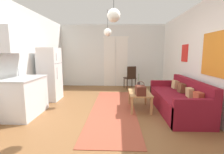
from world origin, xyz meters
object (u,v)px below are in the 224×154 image
object	(u,v)px
bamboo_vase	(139,87)
coffee_table	(140,95)
pendant_lamp_near	(114,15)
couch	(179,101)
handbag	(140,90)
pendant_lamp_far	(107,32)
refrigerator	(50,74)
accent_chair	(130,76)

from	to	relation	value
bamboo_vase	coffee_table	bearing A→B (deg)	-81.52
coffee_table	pendant_lamp_near	world-z (taller)	pendant_lamp_near
couch	pendant_lamp_near	size ratio (longest dim) A/B	3.15
handbag	coffee_table	bearing A→B (deg)	85.23
couch	handbag	size ratio (longest dim) A/B	6.37
pendant_lamp_far	handbag	bearing A→B (deg)	-49.88
bamboo_vase	refrigerator	distance (m)	2.72
refrigerator	bamboo_vase	bearing A→B (deg)	-14.12
bamboo_vase	pendant_lamp_far	xyz separation A→B (m)	(-0.85, 0.61, 1.47)
handbag	refrigerator	world-z (taller)	refrigerator
couch	bamboo_vase	size ratio (longest dim) A/B	4.58
pendant_lamp_near	pendant_lamp_far	size ratio (longest dim) A/B	0.92
couch	pendant_lamp_far	bearing A→B (deg)	154.74
accent_chair	pendant_lamp_near	xyz separation A→B (m)	(-0.60, -3.54, 1.60)
coffee_table	pendant_lamp_far	xyz separation A→B (m)	(-0.87, 0.73, 1.65)
handbag	pendant_lamp_far	xyz separation A→B (m)	(-0.84, 1.00, 1.48)
couch	pendant_lamp_far	distance (m)	2.69
pendant_lamp_near	pendant_lamp_far	world-z (taller)	same
handbag	pendant_lamp_near	xyz separation A→B (m)	(-0.62, -0.78, 1.54)
bamboo_vase	handbag	xyz separation A→B (m)	(-0.01, -0.39, -0.01)
pendant_lamp_far	bamboo_vase	bearing A→B (deg)	-35.65
pendant_lamp_far	couch	bearing A→B (deg)	-25.26
refrigerator	pendant_lamp_near	world-z (taller)	pendant_lamp_near
accent_chair	pendant_lamp_far	world-z (taller)	pendant_lamp_far
bamboo_vase	handbag	size ratio (longest dim) A/B	1.39
coffee_table	pendant_lamp_far	size ratio (longest dim) A/B	1.20
bamboo_vase	pendant_lamp_near	xyz separation A→B (m)	(-0.62, -1.17, 1.53)
bamboo_vase	accent_chair	world-z (taller)	accent_chair
couch	coffee_table	xyz separation A→B (m)	(-0.96, 0.14, 0.11)
refrigerator	pendant_lamp_near	xyz separation A→B (m)	(2.00, -1.83, 1.30)
couch	coffee_table	size ratio (longest dim) A/B	2.43
bamboo_vase	pendant_lamp_far	distance (m)	1.80
bamboo_vase	pendant_lamp_far	world-z (taller)	pendant_lamp_far
couch	accent_chair	xyz separation A→B (m)	(-1.01, 2.62, 0.23)
bamboo_vase	handbag	bearing A→B (deg)	-90.83
coffee_table	bamboo_vase	size ratio (longest dim) A/B	1.89
couch	coffee_table	bearing A→B (deg)	171.86
handbag	pendant_lamp_near	distance (m)	1.83
accent_chair	pendant_lamp_near	world-z (taller)	pendant_lamp_near
couch	refrigerator	size ratio (longest dim) A/B	1.32
pendant_lamp_far	coffee_table	bearing A→B (deg)	-39.93
bamboo_vase	handbag	distance (m)	0.39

